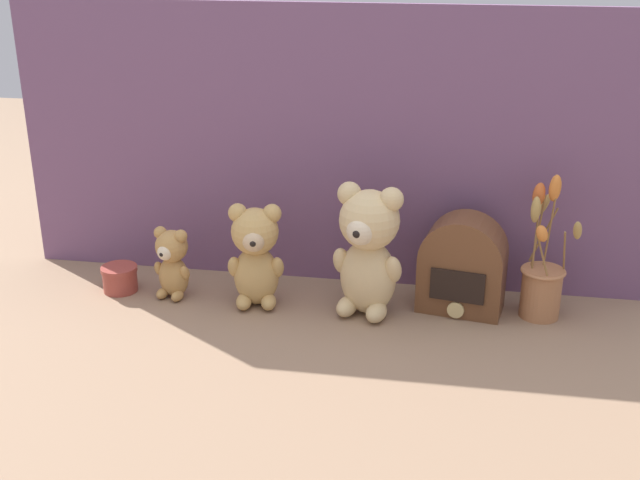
{
  "coord_description": "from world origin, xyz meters",
  "views": [
    {
      "loc": [
        0.27,
        -1.59,
        0.81
      ],
      "look_at": [
        0.0,
        0.02,
        0.16
      ],
      "focal_mm": 45.0,
      "sensor_mm": 36.0,
      "label": 1
    }
  ],
  "objects_px": {
    "flower_vase": "(542,279)",
    "vintage_radio": "(462,267)",
    "decorative_tin_tall": "(120,278)",
    "teddy_bear_large": "(368,248)",
    "teddy_bear_medium": "(256,253)",
    "teddy_bear_small": "(172,261)"
  },
  "relations": [
    {
      "from": "teddy_bear_large",
      "to": "teddy_bear_small",
      "type": "relative_size",
      "value": 1.76
    },
    {
      "from": "teddy_bear_small",
      "to": "decorative_tin_tall",
      "type": "relative_size",
      "value": 1.99
    },
    {
      "from": "teddy_bear_small",
      "to": "decorative_tin_tall",
      "type": "distance_m",
      "value": 0.15
    },
    {
      "from": "teddy_bear_large",
      "to": "teddy_bear_small",
      "type": "bearing_deg",
      "value": 179.34
    },
    {
      "from": "teddy_bear_large",
      "to": "teddy_bear_medium",
      "type": "height_order",
      "value": "teddy_bear_large"
    },
    {
      "from": "teddy_bear_medium",
      "to": "vintage_radio",
      "type": "xyz_separation_m",
      "value": [
        0.45,
        0.05,
        -0.02
      ]
    },
    {
      "from": "teddy_bear_large",
      "to": "vintage_radio",
      "type": "xyz_separation_m",
      "value": [
        0.2,
        0.05,
        -0.05
      ]
    },
    {
      "from": "vintage_radio",
      "to": "decorative_tin_tall",
      "type": "bearing_deg",
      "value": -177.36
    },
    {
      "from": "vintage_radio",
      "to": "decorative_tin_tall",
      "type": "relative_size",
      "value": 2.61
    },
    {
      "from": "vintage_radio",
      "to": "teddy_bear_medium",
      "type": "bearing_deg",
      "value": -173.76
    },
    {
      "from": "teddy_bear_medium",
      "to": "flower_vase",
      "type": "bearing_deg",
      "value": 4.27
    },
    {
      "from": "teddy_bear_small",
      "to": "decorative_tin_tall",
      "type": "height_order",
      "value": "teddy_bear_small"
    },
    {
      "from": "flower_vase",
      "to": "vintage_radio",
      "type": "xyz_separation_m",
      "value": [
        -0.17,
        0.0,
        0.01
      ]
    },
    {
      "from": "teddy_bear_medium",
      "to": "decorative_tin_tall",
      "type": "height_order",
      "value": "teddy_bear_medium"
    },
    {
      "from": "teddy_bear_large",
      "to": "teddy_bear_medium",
      "type": "relative_size",
      "value": 1.24
    },
    {
      "from": "teddy_bear_small",
      "to": "flower_vase",
      "type": "height_order",
      "value": "flower_vase"
    },
    {
      "from": "teddy_bear_large",
      "to": "decorative_tin_tall",
      "type": "relative_size",
      "value": 3.5
    },
    {
      "from": "teddy_bear_large",
      "to": "flower_vase",
      "type": "distance_m",
      "value": 0.38
    },
    {
      "from": "teddy_bear_large",
      "to": "decorative_tin_tall",
      "type": "height_order",
      "value": "teddy_bear_large"
    },
    {
      "from": "teddy_bear_medium",
      "to": "flower_vase",
      "type": "relative_size",
      "value": 0.75
    },
    {
      "from": "teddy_bear_medium",
      "to": "teddy_bear_large",
      "type": "bearing_deg",
      "value": 0.19
    },
    {
      "from": "teddy_bear_small",
      "to": "vintage_radio",
      "type": "bearing_deg",
      "value": 3.83
    }
  ]
}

